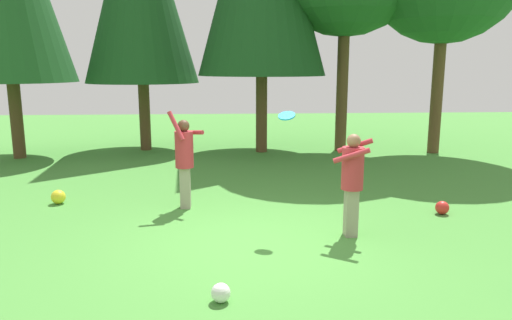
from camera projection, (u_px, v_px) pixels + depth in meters
The scene contains 7 objects.
ground_plane at pixel (253, 242), 7.27m from camera, with size 40.00×40.00×0.00m, color #478C38.
person_thrower at pixel (184, 156), 8.85m from camera, with size 0.67×0.67×1.84m.
person_catcher at pixel (352, 176), 7.36m from camera, with size 0.69×0.65×1.62m.
frisbee at pixel (287, 116), 7.52m from camera, with size 0.35×0.35×0.13m.
ball_yellow at pixel (58, 197), 9.27m from camera, with size 0.27×0.27×0.27m, color yellow.
ball_white at pixel (221, 293), 5.40m from camera, with size 0.22×0.22×0.22m, color white.
ball_red at pixel (442, 208), 8.62m from camera, with size 0.24×0.24×0.24m, color red.
Camera 1 is at (-0.40, -6.88, 2.62)m, focal length 33.60 mm.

